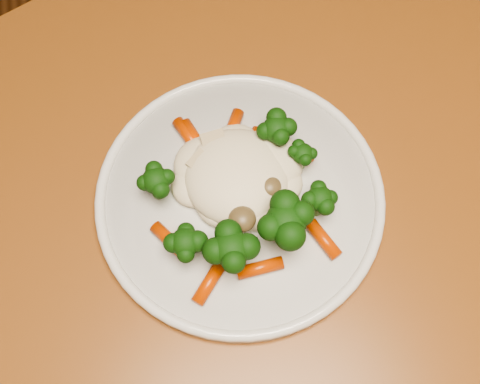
# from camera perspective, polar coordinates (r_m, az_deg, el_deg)

# --- Properties ---
(dining_table) EXTENTS (1.43, 1.23, 0.75)m
(dining_table) POSITION_cam_1_polar(r_m,az_deg,el_deg) (0.64, -0.20, -11.11)
(dining_table) COLOR brown
(dining_table) RESTS_ON ground
(plate) EXTENTS (0.27, 0.27, 0.01)m
(plate) POSITION_cam_1_polar(r_m,az_deg,el_deg) (0.57, 0.00, -0.58)
(plate) COLOR white
(plate) RESTS_ON dining_table
(meal) EXTENTS (0.18, 0.19, 0.05)m
(meal) POSITION_cam_1_polar(r_m,az_deg,el_deg) (0.54, 0.33, 0.07)
(meal) COLOR #F8EAC6
(meal) RESTS_ON plate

